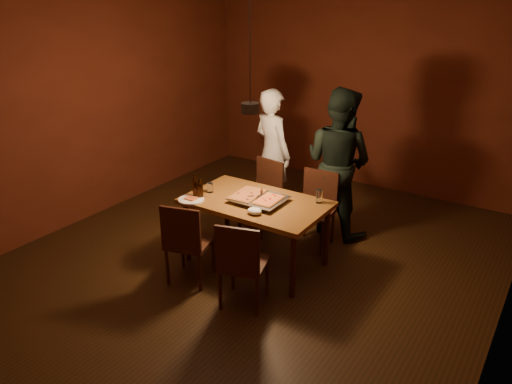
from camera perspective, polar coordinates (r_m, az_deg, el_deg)
The scene contains 19 objects.
room_shell at distance 5.07m, azimuth -0.65°, elevation 5.72°, with size 6.00×6.00×6.00m.
dining_table at distance 5.33m, azimuth 0.00°, elevation -1.73°, with size 1.50×0.90×0.75m.
chair_far_left at distance 6.18m, azimuth 0.96°, elevation 0.35°, with size 0.48×0.48×0.49m.
chair_far_right at distance 5.85m, azimuth 6.95°, elevation -1.11°, with size 0.46×0.46×0.49m.
chair_near_left at distance 5.06m, azimuth -8.03°, elevation -5.08°, with size 0.52×0.52×0.49m.
chair_near_right at distance 4.64m, azimuth -1.72°, elevation -7.54°, with size 0.52×0.52×0.49m.
pizza_tray at distance 5.26m, azimuth 0.28°, elevation -0.88°, with size 0.55×0.45×0.05m, color silver.
pizza_meat at distance 5.32m, azimuth -0.95°, elevation -0.23°, with size 0.26×0.42×0.02m, color maroon.
pizza_cheese at distance 5.18m, azimuth 1.46°, elevation -0.89°, with size 0.22×0.35×0.02m, color gold.
spatula at distance 5.26m, azimuth 0.54°, elevation -0.44°, with size 0.09×0.24×0.04m, color silver, non-canonical shape.
beer_bottle_a at distance 5.41m, azimuth -6.95°, elevation 0.76°, with size 0.07×0.07×0.25m.
beer_bottle_b at distance 5.36m, azimuth -6.38°, elevation 0.44°, with size 0.06×0.06×0.23m.
water_glass_left at distance 5.52m, azimuth -5.29°, elevation 0.51°, with size 0.07×0.07×0.11m, color silver.
water_glass_right at distance 5.27m, azimuth 7.23°, elevation -0.48°, with size 0.07×0.07×0.14m, color silver.
plate_slice at distance 5.35m, azimuth -7.43°, elevation -0.84°, with size 0.28×0.28×0.03m.
napkin at distance 4.98m, azimuth -0.19°, elevation -2.19°, with size 0.15×0.12×0.06m, color white.
diner_white at distance 6.53m, azimuth 1.88°, elevation 4.45°, with size 0.62×0.40×1.69m, color white.
diner_dark at distance 6.07m, azimuth 9.37°, elevation 3.35°, with size 0.88×0.68×1.81m, color black.
pendant_lamp at distance 4.98m, azimuth -0.67°, elevation 9.70°, with size 0.18×0.18×1.10m.
Camera 1 is at (2.71, -4.03, 2.85)m, focal length 35.00 mm.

